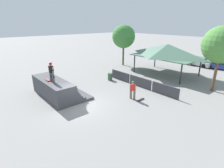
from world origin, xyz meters
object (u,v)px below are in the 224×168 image
at_px(skateboard_on_deck, 48,80).
at_px(parked_car_silver, 199,62).
at_px(parked_car_tan, 182,59).
at_px(skateboard_on_ground, 141,100).
at_px(trash_bin, 110,77).
at_px(tree_far_back, 124,37).
at_px(bystander_walking, 133,89).
at_px(skater_on_deck, 51,71).
at_px(tree_beside_pavilion, 221,45).
at_px(parked_car_blue, 220,65).

xyz_separation_m(skateboard_on_deck, parked_car_silver, (3.34, 22.90, -1.12)).
bearing_deg(parked_car_tan, parked_car_silver, 6.36).
distance_m(skateboard_on_ground, trash_bin, 6.39).
bearing_deg(skateboard_on_ground, tree_far_back, -131.75).
bearing_deg(bystander_walking, skater_on_deck, 36.22).
bearing_deg(tree_beside_pavilion, skater_on_deck, -123.02).
bearing_deg(bystander_walking, tree_beside_pavilion, -131.00).
relative_size(parked_car_silver, parked_car_blue, 0.97).
bearing_deg(bystander_walking, trash_bin, -33.39).
height_order(parked_car_tan, parked_car_blue, same).
bearing_deg(tree_far_back, bystander_walking, -40.51).
distance_m(skateboard_on_ground, parked_car_blue, 17.36).
xyz_separation_m(tree_far_back, trash_bin, (4.63, -6.67, -4.02)).
bearing_deg(parked_car_silver, skater_on_deck, -88.11).
bearing_deg(bystander_walking, parked_car_silver, -97.89).
height_order(skater_on_deck, trash_bin, skater_on_deck).
bearing_deg(skateboard_on_deck, parked_car_tan, 91.92).
bearing_deg(skateboard_on_deck, tree_far_back, 112.19).
relative_size(skateboard_on_deck, parked_car_blue, 0.19).
distance_m(trash_bin, parked_car_blue, 17.06).
bearing_deg(skater_on_deck, parked_car_tan, 83.41).
relative_size(bystander_walking, tree_beside_pavilion, 0.27).
height_order(skateboard_on_deck, tree_far_back, tree_far_back).
distance_m(skateboard_on_deck, parked_car_silver, 23.17).
relative_size(tree_far_back, trash_bin, 7.33).
bearing_deg(parked_car_silver, bystander_walking, -75.33).
xyz_separation_m(skateboard_on_deck, parked_car_blue, (6.29, 23.27, -1.12)).
distance_m(parked_car_tan, parked_car_silver, 2.96).
relative_size(bystander_walking, parked_car_blue, 0.39).
bearing_deg(trash_bin, parked_car_tan, 87.25).
xyz_separation_m(bystander_walking, parked_car_tan, (-4.72, 17.55, -0.39)).
xyz_separation_m(tree_beside_pavilion, tree_far_back, (-14.01, 1.04, -0.13)).
bearing_deg(parked_car_blue, parked_car_tan, 172.42).
bearing_deg(parked_car_blue, skateboard_on_deck, -113.81).
distance_m(skateboard_on_ground, tree_beside_pavilion, 9.14).
bearing_deg(skater_on_deck, bystander_walking, 42.90).
distance_m(tree_beside_pavilion, parked_car_silver, 11.93).
bearing_deg(bystander_walking, parked_car_blue, -107.54).
xyz_separation_m(tree_beside_pavilion, parked_car_blue, (-2.74, 10.08, -3.97)).
relative_size(skateboard_on_deck, bystander_walking, 0.49).
relative_size(skater_on_deck, parked_car_silver, 0.41).
bearing_deg(trash_bin, parked_car_silver, 76.46).
bearing_deg(parked_car_blue, bystander_walking, -102.48).
height_order(trash_bin, parked_car_silver, parked_car_silver).
bearing_deg(tree_far_back, skateboard_on_ground, -37.56).
bearing_deg(tree_beside_pavilion, skateboard_on_ground, -113.86).
bearing_deg(trash_bin, tree_far_back, 124.72).
height_order(skater_on_deck, skateboard_on_ground, skater_on_deck).
distance_m(skater_on_deck, parked_car_tan, 23.04).
height_order(skater_on_deck, tree_far_back, tree_far_back).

